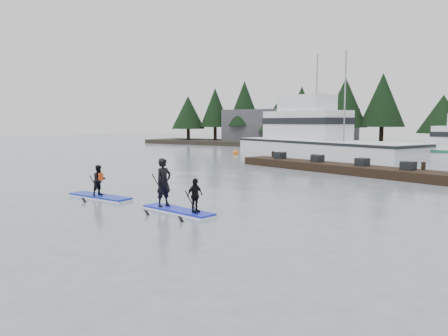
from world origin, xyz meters
The scene contains 11 objects.
ground centered at (0.00, 0.00, 0.00)m, with size 160.00×160.00×0.00m, color slate.
far_shore centered at (0.00, 42.00, 0.30)m, with size 70.00×8.00×0.60m, color #2D281E.
treeline centered at (0.00, 42.00, 0.00)m, with size 60.00×4.00×8.00m, color black, non-canonical shape.
waterfront_building centered at (-14.00, 44.00, 2.50)m, with size 18.00×6.00×5.00m, color #4C4C51.
fishing_boat_large centered at (-4.38, 30.21, 0.86)m, with size 20.72×13.27×11.10m.
floating_dock centered at (2.41, 16.50, 0.27)m, with size 16.45×2.19×0.55m, color black.
buoy_d centered at (2.61, 21.18, 0.00)m, with size 0.59×0.59×0.59m, color #E25B0B.
buoy_a centered at (-11.56, 26.15, 0.00)m, with size 0.56×0.56×0.56m, color #E25B0B.
buoy_b centered at (-4.80, 22.73, 0.00)m, with size 0.60×0.60×0.60m, color #E25B0B.
paddleboard_solo centered at (-3.45, 1.34, 0.49)m, with size 3.30×1.14×1.88m.
paddleboard_duo centered at (1.11, 0.90, 0.71)m, with size 3.29×1.47×2.43m.
Camera 1 is at (11.29, -11.53, 3.33)m, focal length 35.00 mm.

